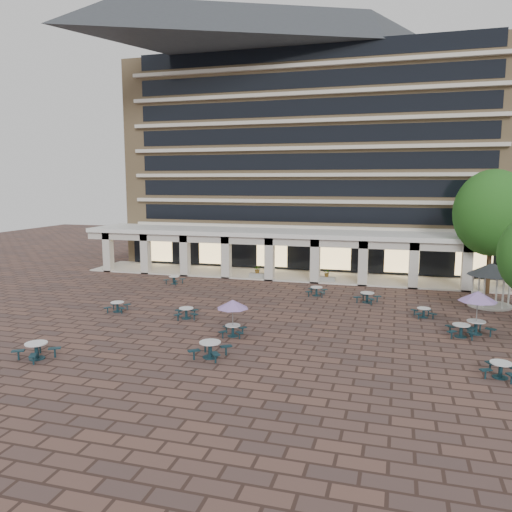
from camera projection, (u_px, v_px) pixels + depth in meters
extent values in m
plane|color=brown|center=(254.00, 316.00, 33.79)|extent=(120.00, 120.00, 0.00)
cube|color=tan|center=(317.00, 164.00, 56.42)|extent=(40.00, 15.00, 22.00)
cube|color=beige|center=(303.00, 227.00, 50.01)|extent=(36.80, 0.50, 0.35)
cube|color=black|center=(304.00, 214.00, 50.03)|extent=(35.20, 0.05, 1.60)
cube|color=beige|center=(304.00, 201.00, 49.62)|extent=(36.80, 0.50, 0.35)
cube|color=black|center=(304.00, 188.00, 49.65)|extent=(35.20, 0.05, 1.60)
cube|color=beige|center=(304.00, 175.00, 49.24)|extent=(36.80, 0.50, 0.35)
cube|color=black|center=(305.00, 162.00, 49.27)|extent=(35.20, 0.05, 1.60)
cube|color=beige|center=(304.00, 148.00, 48.86)|extent=(36.80, 0.50, 0.35)
cube|color=black|center=(305.00, 135.00, 48.89)|extent=(35.20, 0.05, 1.60)
cube|color=beige|center=(305.00, 121.00, 48.48)|extent=(36.80, 0.50, 0.35)
cube|color=black|center=(305.00, 107.00, 48.50)|extent=(35.20, 0.05, 1.60)
cube|color=beige|center=(305.00, 93.00, 48.09)|extent=(36.80, 0.50, 0.35)
cube|color=black|center=(306.00, 80.00, 48.12)|extent=(35.20, 0.05, 1.60)
cube|color=beige|center=(306.00, 65.00, 47.71)|extent=(36.80, 0.50, 0.35)
cube|color=black|center=(306.00, 51.00, 47.74)|extent=(35.20, 0.05, 1.60)
cube|color=white|center=(298.00, 233.00, 47.43)|extent=(42.00, 6.60, 0.40)
cube|color=beige|center=(292.00, 241.00, 44.79)|extent=(42.00, 0.30, 0.90)
cube|color=black|center=(303.00, 254.00, 50.35)|extent=(38.00, 0.15, 3.20)
cube|color=beige|center=(297.00, 276.00, 48.04)|extent=(42.00, 6.00, 0.12)
cube|color=beige|center=(108.00, 252.00, 50.46)|extent=(0.80, 0.80, 4.00)
cube|color=beige|center=(146.00, 253.00, 49.31)|extent=(0.80, 0.80, 4.00)
cube|color=beige|center=(185.00, 255.00, 48.16)|extent=(0.80, 0.80, 4.00)
cube|color=beige|center=(226.00, 257.00, 47.01)|extent=(0.80, 0.80, 4.00)
cube|color=beige|center=(270.00, 259.00, 45.86)|extent=(0.80, 0.80, 4.00)
cube|color=beige|center=(315.00, 261.00, 44.71)|extent=(0.80, 0.80, 4.00)
cube|color=beige|center=(363.00, 263.00, 43.56)|extent=(0.80, 0.80, 4.00)
cube|color=beige|center=(414.00, 265.00, 42.41)|extent=(0.80, 0.80, 4.00)
cube|color=beige|center=(467.00, 267.00, 41.26)|extent=(0.80, 0.80, 4.00)
cube|color=#FFD88C|center=(159.00, 250.00, 54.60)|extent=(3.20, 0.08, 2.40)
cube|color=#FFD88C|center=(213.00, 252.00, 52.86)|extent=(3.20, 0.08, 2.40)
cube|color=#FFD88C|center=(272.00, 255.00, 51.11)|extent=(3.20, 0.08, 2.40)
cube|color=#FFD88C|center=(334.00, 257.00, 49.37)|extent=(3.20, 0.08, 2.40)
cube|color=#FFD88C|center=(402.00, 260.00, 47.63)|extent=(3.20, 0.08, 2.40)
cube|color=#FFD88C|center=(474.00, 263.00, 45.88)|extent=(3.20, 0.08, 2.40)
cylinder|color=#122F38|center=(118.00, 311.00, 34.93)|extent=(0.64, 0.64, 0.04)
cylinder|color=#122F38|center=(117.00, 307.00, 34.89)|extent=(0.17, 0.17, 0.61)
cylinder|color=silver|center=(117.00, 302.00, 34.84)|extent=(0.92, 0.92, 0.05)
cube|color=#122F38|center=(127.00, 304.00, 35.32)|extent=(0.50, 0.56, 0.05)
cylinder|color=#122F38|center=(127.00, 307.00, 35.35)|extent=(0.07, 0.07, 0.39)
cube|color=#122F38|center=(113.00, 304.00, 35.43)|extent=(0.56, 0.50, 0.05)
cylinder|color=#122F38|center=(113.00, 307.00, 35.46)|extent=(0.07, 0.07, 0.39)
cube|color=#122F38|center=(107.00, 308.00, 34.44)|extent=(0.50, 0.56, 0.05)
cylinder|color=#122F38|center=(108.00, 311.00, 34.47)|extent=(0.07, 0.07, 0.39)
cube|color=#122F38|center=(122.00, 308.00, 34.32)|extent=(0.56, 0.50, 0.05)
cylinder|color=#122F38|center=(122.00, 311.00, 34.35)|extent=(0.07, 0.07, 0.39)
cylinder|color=#122F38|center=(37.00, 358.00, 25.62)|extent=(0.78, 0.78, 0.04)
cylinder|color=#122F38|center=(37.00, 352.00, 25.57)|extent=(0.20, 0.20, 0.74)
cylinder|color=silver|center=(36.00, 343.00, 25.51)|extent=(1.12, 1.12, 0.06)
cube|color=#122F38|center=(55.00, 348.00, 25.75)|extent=(0.69, 0.57, 0.06)
cylinder|color=#122F38|center=(55.00, 353.00, 25.79)|extent=(0.09, 0.09, 0.47)
cube|color=#122F38|center=(40.00, 344.00, 26.40)|extent=(0.57, 0.69, 0.06)
cylinder|color=#122F38|center=(40.00, 349.00, 26.43)|extent=(0.09, 0.09, 0.47)
cube|color=#122F38|center=(18.00, 351.00, 25.36)|extent=(0.69, 0.57, 0.06)
cylinder|color=#122F38|center=(18.00, 356.00, 25.40)|extent=(0.09, 0.09, 0.47)
cube|color=#122F38|center=(33.00, 355.00, 24.71)|extent=(0.57, 0.69, 0.06)
cylinder|color=#122F38|center=(33.00, 360.00, 24.75)|extent=(0.09, 0.09, 0.47)
cylinder|color=#122F38|center=(210.00, 357.00, 25.81)|extent=(0.78, 0.78, 0.04)
cylinder|color=#122F38|center=(210.00, 351.00, 25.76)|extent=(0.20, 0.20, 0.74)
cylinder|color=silver|center=(210.00, 342.00, 25.69)|extent=(1.11, 1.11, 0.06)
cube|color=#122F38|center=(226.00, 346.00, 26.08)|extent=(0.67, 0.63, 0.06)
cylinder|color=#122F38|center=(226.00, 351.00, 26.11)|extent=(0.09, 0.09, 0.47)
cube|color=#122F38|center=(205.00, 343.00, 26.53)|extent=(0.63, 0.67, 0.06)
cylinder|color=#122F38|center=(205.00, 348.00, 26.57)|extent=(0.09, 0.09, 0.47)
cube|color=#122F38|center=(194.00, 351.00, 25.40)|extent=(0.67, 0.63, 0.06)
cylinder|color=#122F38|center=(194.00, 355.00, 25.44)|extent=(0.09, 0.09, 0.47)
cube|color=#122F38|center=(215.00, 354.00, 24.95)|extent=(0.63, 0.67, 0.06)
cylinder|color=#122F38|center=(216.00, 358.00, 24.99)|extent=(0.09, 0.09, 0.47)
cylinder|color=#122F38|center=(500.00, 377.00, 23.14)|extent=(0.69, 0.69, 0.04)
cylinder|color=#122F38|center=(501.00, 371.00, 23.10)|extent=(0.18, 0.18, 0.65)
cylinder|color=silver|center=(501.00, 363.00, 23.04)|extent=(0.98, 0.98, 0.05)
cube|color=#122F38|center=(490.00, 363.00, 23.83)|extent=(0.48, 0.60, 0.05)
cylinder|color=#122F38|center=(490.00, 367.00, 23.86)|extent=(0.08, 0.08, 0.41)
cube|color=#122F38|center=(486.00, 370.00, 22.95)|extent=(0.60, 0.48, 0.05)
cylinder|color=#122F38|center=(485.00, 374.00, 22.98)|extent=(0.08, 0.08, 0.41)
cube|color=#122F38|center=(512.00, 375.00, 22.34)|extent=(0.48, 0.60, 0.05)
cylinder|color=#122F38|center=(511.00, 380.00, 22.37)|extent=(0.08, 0.08, 0.41)
cylinder|color=#122F38|center=(186.00, 318.00, 33.21)|extent=(0.67, 0.67, 0.04)
cylinder|color=#122F38|center=(186.00, 314.00, 33.17)|extent=(0.17, 0.17, 0.63)
cylinder|color=silver|center=(186.00, 308.00, 33.11)|extent=(0.95, 0.95, 0.05)
cube|color=#122F38|center=(194.00, 310.00, 33.72)|extent=(0.45, 0.59, 0.05)
cylinder|color=#122F38|center=(194.00, 313.00, 33.75)|extent=(0.08, 0.08, 0.40)
cube|color=#122F38|center=(179.00, 310.00, 33.62)|extent=(0.59, 0.45, 0.05)
cylinder|color=#122F38|center=(179.00, 314.00, 33.65)|extent=(0.08, 0.08, 0.40)
cube|color=#122F38|center=(178.00, 314.00, 32.59)|extent=(0.45, 0.59, 0.05)
cylinder|color=#122F38|center=(178.00, 318.00, 32.62)|extent=(0.08, 0.08, 0.40)
cube|color=#122F38|center=(194.00, 314.00, 32.69)|extent=(0.59, 0.45, 0.05)
cylinder|color=#122F38|center=(194.00, 317.00, 32.72)|extent=(0.08, 0.08, 0.40)
cylinder|color=#122F38|center=(233.00, 336.00, 29.38)|extent=(0.63, 0.63, 0.04)
cylinder|color=#122F38|center=(233.00, 331.00, 29.34)|extent=(0.16, 0.16, 0.59)
cylinder|color=silver|center=(233.00, 325.00, 29.29)|extent=(0.90, 0.90, 0.04)
cube|color=#122F38|center=(243.00, 328.00, 29.73)|extent=(0.50, 0.54, 0.04)
cylinder|color=#122F38|center=(243.00, 331.00, 29.76)|extent=(0.07, 0.07, 0.38)
cube|color=#122F38|center=(226.00, 327.00, 29.89)|extent=(0.54, 0.50, 0.04)
cylinder|color=#122F38|center=(226.00, 330.00, 29.92)|extent=(0.07, 0.07, 0.38)
cube|color=#122F38|center=(223.00, 332.00, 28.92)|extent=(0.50, 0.54, 0.04)
cylinder|color=#122F38|center=(223.00, 335.00, 28.95)|extent=(0.07, 0.07, 0.38)
cube|color=#122F38|center=(239.00, 332.00, 28.77)|extent=(0.54, 0.50, 0.04)
cylinder|color=#122F38|center=(239.00, 336.00, 28.80)|extent=(0.07, 0.07, 0.38)
cylinder|color=gray|center=(233.00, 318.00, 29.23)|extent=(0.04, 0.04, 2.15)
cone|color=#926FB8|center=(233.00, 304.00, 29.10)|extent=(1.88, 1.88, 0.49)
cylinder|color=#122F38|center=(461.00, 336.00, 29.24)|extent=(0.70, 0.70, 0.04)
cylinder|color=#122F38|center=(461.00, 331.00, 29.20)|extent=(0.18, 0.18, 0.66)
cylinder|color=silver|center=(461.00, 325.00, 29.14)|extent=(1.00, 1.00, 0.05)
cube|color=#122F38|center=(470.00, 328.00, 29.55)|extent=(0.59, 0.58, 0.05)
cylinder|color=#122F38|center=(470.00, 331.00, 29.58)|extent=(0.08, 0.08, 0.42)
cube|color=#122F38|center=(450.00, 326.00, 29.86)|extent=(0.58, 0.59, 0.05)
cylinder|color=#122F38|center=(450.00, 330.00, 29.89)|extent=(0.08, 0.08, 0.42)
cube|color=#122F38|center=(452.00, 331.00, 28.82)|extent=(0.59, 0.58, 0.05)
cylinder|color=#122F38|center=(452.00, 335.00, 28.85)|extent=(0.08, 0.08, 0.42)
cube|color=#122F38|center=(472.00, 333.00, 28.50)|extent=(0.58, 0.59, 0.05)
cylinder|color=#122F38|center=(472.00, 337.00, 28.54)|extent=(0.08, 0.08, 0.42)
cylinder|color=#122F38|center=(174.00, 284.00, 44.46)|extent=(0.65, 0.65, 0.04)
cylinder|color=#122F38|center=(174.00, 280.00, 44.42)|extent=(0.17, 0.17, 0.61)
cylinder|color=silver|center=(174.00, 276.00, 44.37)|extent=(0.92, 0.92, 0.05)
cube|color=#122F38|center=(182.00, 279.00, 44.62)|extent=(0.57, 0.49, 0.05)
cylinder|color=#122F38|center=(182.00, 281.00, 44.65)|extent=(0.07, 0.07, 0.39)
cube|color=#122F38|center=(173.00, 278.00, 45.09)|extent=(0.49, 0.57, 0.05)
cylinder|color=#122F38|center=(173.00, 280.00, 45.12)|extent=(0.07, 0.07, 0.39)
cube|color=#122F38|center=(166.00, 280.00, 44.20)|extent=(0.57, 0.49, 0.05)
cylinder|color=#122F38|center=(166.00, 282.00, 44.23)|extent=(0.07, 0.07, 0.39)
cube|color=#122F38|center=(175.00, 281.00, 43.73)|extent=(0.49, 0.57, 0.05)
cylinder|color=#122F38|center=(175.00, 283.00, 43.76)|extent=(0.07, 0.07, 0.39)
cylinder|color=#122F38|center=(316.00, 295.00, 39.83)|extent=(0.67, 0.67, 0.04)
cylinder|color=#122F38|center=(317.00, 292.00, 39.79)|extent=(0.17, 0.17, 0.63)
cylinder|color=silver|center=(317.00, 287.00, 39.73)|extent=(0.95, 0.95, 0.05)
cube|color=#122F38|center=(324.00, 290.00, 40.12)|extent=(0.56, 0.56, 0.05)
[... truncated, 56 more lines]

